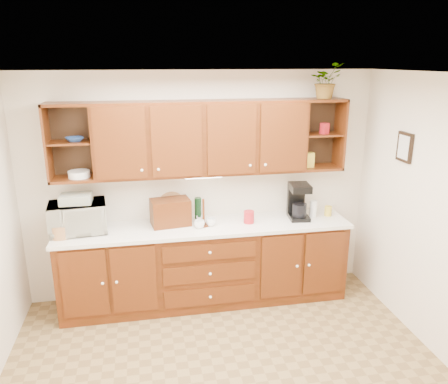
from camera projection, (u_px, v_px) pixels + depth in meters
name	position (u px, v px, depth m)	size (l,w,h in m)	color
ceiling	(233.00, 75.00, 3.01)	(4.00, 4.00, 0.00)	white
back_wall	(201.00, 186.00, 5.04)	(4.00, 4.00, 0.00)	beige
base_cabinets	(206.00, 265.00, 5.00)	(3.20, 0.60, 0.90)	#381B06
countertop	(205.00, 227.00, 4.86)	(3.24, 0.64, 0.04)	white
upper_cabinets	(203.00, 138.00, 4.71)	(3.20, 0.33, 0.80)	#381B06
undercabinet_light	(203.00, 177.00, 4.78)	(0.40, 0.05, 0.03)	white
framed_picture	(405.00, 147.00, 4.43)	(0.03, 0.24, 0.30)	black
wicker_basket	(61.00, 231.00, 4.50)	(0.22, 0.22, 0.14)	#A57545
microwave	(78.00, 217.00, 4.62)	(0.58, 0.39, 0.32)	beige
towel_stack	(76.00, 199.00, 4.56)	(0.32, 0.23, 0.10)	#D8B965
wine_bottle	(198.00, 210.00, 4.91)	(0.08, 0.08, 0.28)	black
woven_tray	(172.00, 219.00, 5.02)	(0.33, 0.33, 0.02)	#A57545
bread_box	(170.00, 212.00, 4.82)	(0.42, 0.26, 0.29)	#381B06
mug_tree	(204.00, 222.00, 4.82)	(0.27, 0.28, 0.31)	#381B06
canister_red	(249.00, 217.00, 4.90)	(0.12, 0.12, 0.14)	#B01921
canister_white	(313.00, 209.00, 5.08)	(0.08, 0.08, 0.20)	white
canister_yellow	(328.00, 211.00, 5.13)	(0.08, 0.08, 0.12)	gold
coffee_maker	(298.00, 202.00, 5.02)	(0.25, 0.31, 0.41)	black
bowl_stack	(75.00, 139.00, 4.45)	(0.18, 0.18, 0.04)	navy
plate_stack	(79.00, 174.00, 4.56)	(0.22, 0.22, 0.07)	white
pantry_box_yellow	(309.00, 160.00, 4.98)	(0.09, 0.07, 0.17)	gold
pantry_box_red	(325.00, 128.00, 4.90)	(0.08, 0.07, 0.12)	#B01921
potted_plant	(326.00, 81.00, 4.73)	(0.34, 0.30, 0.38)	#999999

